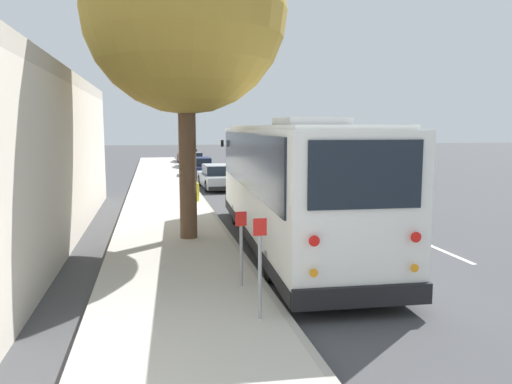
{
  "coord_description": "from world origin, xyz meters",
  "views": [
    {
      "loc": [
        -12.07,
        4.14,
        3.26
      ],
      "look_at": [
        2.58,
        1.11,
        1.3
      ],
      "focal_mm": 35.0,
      "sensor_mm": 36.0,
      "label": 1
    }
  ],
  "objects_px": {
    "parked_sedan_navy": "(200,168)",
    "sign_post_far": "(241,248)",
    "shuttle_bus": "(290,179)",
    "fire_hydrant": "(197,192)",
    "parked_sedan_silver": "(218,177)",
    "sign_post_near": "(260,268)",
    "parked_sedan_maroon": "(188,156)",
    "parked_sedan_gray": "(192,161)"
  },
  "relations": [
    {
      "from": "shuttle_bus",
      "to": "sign_post_far",
      "type": "xyz_separation_m",
      "value": [
        -3.61,
        1.99,
        -0.94
      ]
    },
    {
      "from": "shuttle_bus",
      "to": "parked_sedan_silver",
      "type": "xyz_separation_m",
      "value": [
        13.36,
        0.27,
        -1.27
      ]
    },
    {
      "from": "shuttle_bus",
      "to": "parked_sedan_maroon",
      "type": "distance_m",
      "value": 32.65
    },
    {
      "from": "sign_post_near",
      "to": "fire_hydrant",
      "type": "relative_size",
      "value": 2.05
    },
    {
      "from": "parked_sedan_navy",
      "to": "parked_sedan_gray",
      "type": "bearing_deg",
      "value": 3.81
    },
    {
      "from": "parked_sedan_maroon",
      "to": "sign_post_near",
      "type": "relative_size",
      "value": 2.62
    },
    {
      "from": "parked_sedan_silver",
      "to": "parked_sedan_navy",
      "type": "relative_size",
      "value": 1.03
    },
    {
      "from": "parked_sedan_silver",
      "to": "parked_sedan_navy",
      "type": "xyz_separation_m",
      "value": [
        6.64,
        0.33,
        -0.01
      ]
    },
    {
      "from": "parked_sedan_maroon",
      "to": "parked_sedan_silver",
      "type": "bearing_deg",
      "value": -179.03
    },
    {
      "from": "parked_sedan_gray",
      "to": "shuttle_bus",
      "type": "bearing_deg",
      "value": -178.32
    },
    {
      "from": "shuttle_bus",
      "to": "sign_post_far",
      "type": "relative_size",
      "value": 7.58
    },
    {
      "from": "sign_post_near",
      "to": "shuttle_bus",
      "type": "bearing_deg",
      "value": -20.41
    },
    {
      "from": "sign_post_far",
      "to": "fire_hydrant",
      "type": "relative_size",
      "value": 1.82
    },
    {
      "from": "parked_sedan_silver",
      "to": "sign_post_near",
      "type": "relative_size",
      "value": 2.83
    },
    {
      "from": "parked_sedan_silver",
      "to": "parked_sedan_navy",
      "type": "height_order",
      "value": "parked_sedan_silver"
    },
    {
      "from": "parked_sedan_navy",
      "to": "parked_sedan_gray",
      "type": "relative_size",
      "value": 1.11
    },
    {
      "from": "parked_sedan_silver",
      "to": "sign_post_far",
      "type": "bearing_deg",
      "value": 172.58
    },
    {
      "from": "shuttle_bus",
      "to": "fire_hydrant",
      "type": "height_order",
      "value": "shuttle_bus"
    },
    {
      "from": "sign_post_far",
      "to": "parked_sedan_silver",
      "type": "bearing_deg",
      "value": -5.8
    },
    {
      "from": "parked_sedan_silver",
      "to": "sign_post_far",
      "type": "relative_size",
      "value": 3.18
    },
    {
      "from": "shuttle_bus",
      "to": "parked_sedan_maroon",
      "type": "height_order",
      "value": "shuttle_bus"
    },
    {
      "from": "parked_sedan_silver",
      "to": "parked_sedan_gray",
      "type": "bearing_deg",
      "value": -0.26
    },
    {
      "from": "sign_post_far",
      "to": "parked_sedan_gray",
      "type": "bearing_deg",
      "value": -2.66
    },
    {
      "from": "parked_sedan_maroon",
      "to": "sign_post_far",
      "type": "bearing_deg",
      "value": 177.92
    },
    {
      "from": "parked_sedan_maroon",
      "to": "fire_hydrant",
      "type": "relative_size",
      "value": 5.37
    },
    {
      "from": "shuttle_bus",
      "to": "parked_sedan_gray",
      "type": "distance_m",
      "value": 26.7
    },
    {
      "from": "parked_sedan_silver",
      "to": "parked_sedan_navy",
      "type": "bearing_deg",
      "value": 1.2
    },
    {
      "from": "parked_sedan_silver",
      "to": "parked_sedan_maroon",
      "type": "relative_size",
      "value": 1.08
    },
    {
      "from": "parked_sedan_silver",
      "to": "parked_sedan_maroon",
      "type": "bearing_deg",
      "value": -0.93
    },
    {
      "from": "shuttle_bus",
      "to": "sign_post_near",
      "type": "distance_m",
      "value": 5.78
    },
    {
      "from": "sign_post_far",
      "to": "fire_hydrant",
      "type": "xyz_separation_m",
      "value": [
        11.47,
        -0.13,
        -0.36
      ]
    },
    {
      "from": "parked_sedan_silver",
      "to": "parked_sedan_navy",
      "type": "distance_m",
      "value": 6.65
    },
    {
      "from": "parked_sedan_silver",
      "to": "fire_hydrant",
      "type": "height_order",
      "value": "parked_sedan_silver"
    },
    {
      "from": "sign_post_near",
      "to": "sign_post_far",
      "type": "height_order",
      "value": "sign_post_near"
    },
    {
      "from": "parked_sedan_navy",
      "to": "sign_post_far",
      "type": "xyz_separation_m",
      "value": [
        -23.61,
        1.4,
        0.33
      ]
    },
    {
      "from": "parked_sedan_silver",
      "to": "sign_post_far",
      "type": "xyz_separation_m",
      "value": [
        -16.97,
        1.72,
        0.32
      ]
    },
    {
      "from": "sign_post_near",
      "to": "fire_hydrant",
      "type": "bearing_deg",
      "value": -0.55
    },
    {
      "from": "shuttle_bus",
      "to": "sign_post_far",
      "type": "bearing_deg",
      "value": 153.7
    },
    {
      "from": "shuttle_bus",
      "to": "sign_post_near",
      "type": "relative_size",
      "value": 6.73
    },
    {
      "from": "parked_sedan_maroon",
      "to": "fire_hydrant",
      "type": "distance_m",
      "value": 24.8
    },
    {
      "from": "parked_sedan_maroon",
      "to": "parked_sedan_gray",
      "type": "bearing_deg",
      "value": 179.48
    },
    {
      "from": "sign_post_near",
      "to": "parked_sedan_silver",
      "type": "bearing_deg",
      "value": -5.26
    }
  ]
}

